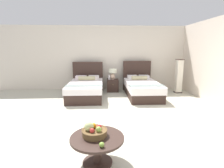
# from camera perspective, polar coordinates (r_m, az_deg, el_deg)

# --- Properties ---
(ground_plane) EXTENTS (9.75, 10.12, 0.02)m
(ground_plane) POSITION_cam_1_polar(r_m,az_deg,el_deg) (4.49, 2.25, -10.84)
(ground_plane) COLOR beige
(wall_back) EXTENTS (9.75, 0.12, 2.64)m
(wall_back) POSITION_cam_1_polar(r_m,az_deg,el_deg) (7.42, 0.07, 8.48)
(wall_back) COLOR beige
(wall_back) RESTS_ON ground
(bed_near_window) EXTENTS (1.21, 2.09, 1.19)m
(bed_near_window) POSITION_cam_1_polar(r_m,az_deg,el_deg) (6.33, -8.51, -1.42)
(bed_near_window) COLOR #35241E
(bed_near_window) RESTS_ON ground
(bed_near_corner) EXTENTS (1.15, 2.09, 1.22)m
(bed_near_corner) POSITION_cam_1_polar(r_m,az_deg,el_deg) (6.45, 9.64, -1.20)
(bed_near_corner) COLOR #35241E
(bed_near_corner) RESTS_ON ground
(nightstand) EXTENTS (0.46, 0.45, 0.50)m
(nightstand) POSITION_cam_1_polar(r_m,az_deg,el_deg) (7.05, 0.21, -0.44)
(nightstand) COLOR #35241E
(nightstand) RESTS_ON ground
(table_lamp) EXTENTS (0.31, 0.31, 0.42)m
(table_lamp) POSITION_cam_1_polar(r_m,az_deg,el_deg) (6.98, 0.20, 3.70)
(table_lamp) COLOR beige
(table_lamp) RESTS_ON nightstand
(vase) EXTENTS (0.09, 0.09, 0.19)m
(vase) POSITION_cam_1_polar(r_m,az_deg,el_deg) (6.94, -0.92, 2.27)
(vase) COLOR silver
(vase) RESTS_ON nightstand
(coffee_table) EXTENTS (0.79, 0.79, 0.43)m
(coffee_table) POSITION_cam_1_polar(r_m,az_deg,el_deg) (2.71, -4.86, -18.99)
(coffee_table) COLOR #35241E
(coffee_table) RESTS_ON ground
(fruit_bowl) EXTENTS (0.38, 0.38, 0.22)m
(fruit_bowl) POSITION_cam_1_polar(r_m,az_deg,el_deg) (2.66, -5.95, -15.08)
(fruit_bowl) COLOR brown
(fruit_bowl) RESTS_ON coffee_table
(loose_apple) EXTENTS (0.07, 0.07, 0.07)m
(loose_apple) POSITION_cam_1_polar(r_m,az_deg,el_deg) (2.39, -3.39, -19.25)
(loose_apple) COLOR #80A83E
(loose_apple) RESTS_ON coffee_table
(floor_lamp_corner) EXTENTS (0.26, 0.26, 1.31)m
(floor_lamp_corner) POSITION_cam_1_polar(r_m,az_deg,el_deg) (7.27, 21.07, 2.41)
(floor_lamp_corner) COLOR black
(floor_lamp_corner) RESTS_ON ground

